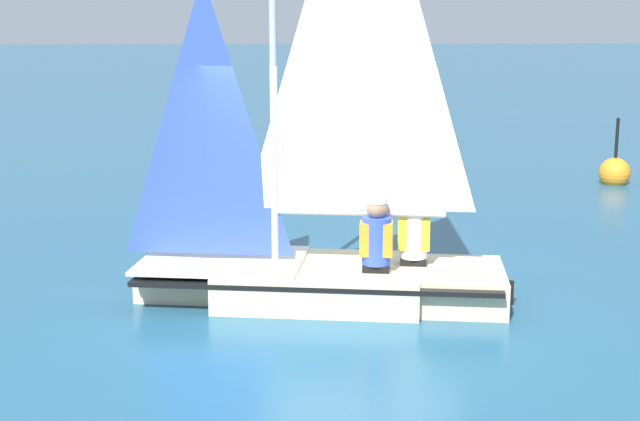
{
  "coord_description": "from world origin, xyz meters",
  "views": [
    {
      "loc": [
        -0.75,
        -9.24,
        2.92
      ],
      "look_at": [
        0.0,
        0.0,
        0.98
      ],
      "focal_mm": 50.0,
      "sensor_mm": 36.0,
      "label": 1
    }
  ],
  "objects_px": {
    "sailboat_main": "(321,234)",
    "buoy_marker": "(615,173)",
    "sailor_helm": "(376,247)",
    "sailor_crew": "(414,241)"
  },
  "relations": [
    {
      "from": "sailor_helm",
      "to": "buoy_marker",
      "type": "bearing_deg",
      "value": -117.75
    },
    {
      "from": "sailboat_main",
      "to": "sailor_crew",
      "type": "xyz_separation_m",
      "value": [
        1.0,
        -0.03,
        -0.09
      ]
    },
    {
      "from": "sailor_crew",
      "to": "buoy_marker",
      "type": "height_order",
      "value": "buoy_marker"
    },
    {
      "from": "sailor_helm",
      "to": "buoy_marker",
      "type": "xyz_separation_m",
      "value": [
        5.49,
        6.94,
        -0.42
      ]
    },
    {
      "from": "sailor_helm",
      "to": "sailor_crew",
      "type": "height_order",
      "value": "same"
    },
    {
      "from": "sailboat_main",
      "to": "buoy_marker",
      "type": "distance_m",
      "value": 9.02
    },
    {
      "from": "sailboat_main",
      "to": "buoy_marker",
      "type": "relative_size",
      "value": 3.96
    },
    {
      "from": "sailboat_main",
      "to": "buoy_marker",
      "type": "bearing_deg",
      "value": -121.62
    },
    {
      "from": "sailor_helm",
      "to": "buoy_marker",
      "type": "height_order",
      "value": "buoy_marker"
    },
    {
      "from": "sailboat_main",
      "to": "sailor_crew",
      "type": "distance_m",
      "value": 1.01
    }
  ]
}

